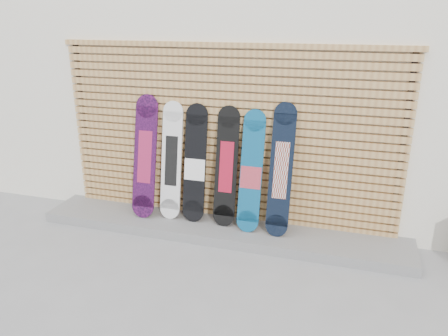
{
  "coord_description": "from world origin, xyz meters",
  "views": [
    {
      "loc": [
        1.32,
        -3.99,
        2.59
      ],
      "look_at": [
        -0.11,
        0.75,
        0.85
      ],
      "focal_mm": 35.0,
      "sensor_mm": 36.0,
      "label": 1
    }
  ],
  "objects_px": {
    "snowboard_0": "(145,157)",
    "snowboard_5": "(281,170)",
    "snowboard_3": "(226,167)",
    "snowboard_4": "(251,172)",
    "snowboard_1": "(172,161)",
    "snowboard_2": "(195,165)"
  },
  "relations": [
    {
      "from": "snowboard_1",
      "to": "snowboard_0",
      "type": "bearing_deg",
      "value": -173.73
    },
    {
      "from": "snowboard_3",
      "to": "snowboard_4",
      "type": "distance_m",
      "value": 0.32
    },
    {
      "from": "snowboard_1",
      "to": "snowboard_4",
      "type": "xyz_separation_m",
      "value": [
        1.04,
        -0.04,
        -0.03
      ]
    },
    {
      "from": "snowboard_4",
      "to": "snowboard_5",
      "type": "distance_m",
      "value": 0.36
    },
    {
      "from": "snowboard_0",
      "to": "snowboard_2",
      "type": "bearing_deg",
      "value": 3.32
    },
    {
      "from": "snowboard_0",
      "to": "snowboard_5",
      "type": "bearing_deg",
      "value": -0.06
    },
    {
      "from": "snowboard_1",
      "to": "snowboard_3",
      "type": "relative_size",
      "value": 1.01
    },
    {
      "from": "snowboard_1",
      "to": "snowboard_2",
      "type": "height_order",
      "value": "snowboard_1"
    },
    {
      "from": "snowboard_1",
      "to": "snowboard_4",
      "type": "distance_m",
      "value": 1.04
    },
    {
      "from": "snowboard_0",
      "to": "snowboard_3",
      "type": "height_order",
      "value": "snowboard_0"
    },
    {
      "from": "snowboard_3",
      "to": "snowboard_5",
      "type": "bearing_deg",
      "value": -3.3
    },
    {
      "from": "snowboard_0",
      "to": "snowboard_4",
      "type": "height_order",
      "value": "snowboard_0"
    },
    {
      "from": "snowboard_0",
      "to": "snowboard_5",
      "type": "xyz_separation_m",
      "value": [
        1.74,
        -0.0,
        -0.0
      ]
    },
    {
      "from": "snowboard_1",
      "to": "snowboard_3",
      "type": "xyz_separation_m",
      "value": [
        0.72,
        -0.0,
        -0.01
      ]
    },
    {
      "from": "snowboard_0",
      "to": "snowboard_2",
      "type": "height_order",
      "value": "snowboard_0"
    },
    {
      "from": "snowboard_5",
      "to": "snowboard_0",
      "type": "bearing_deg",
      "value": 179.94
    },
    {
      "from": "snowboard_2",
      "to": "snowboard_3",
      "type": "height_order",
      "value": "snowboard_2"
    },
    {
      "from": "snowboard_0",
      "to": "snowboard_2",
      "type": "relative_size",
      "value": 1.05
    },
    {
      "from": "snowboard_2",
      "to": "snowboard_5",
      "type": "relative_size",
      "value": 0.95
    },
    {
      "from": "snowboard_0",
      "to": "snowboard_4",
      "type": "bearing_deg",
      "value": 0.08
    },
    {
      "from": "snowboard_1",
      "to": "snowboard_3",
      "type": "bearing_deg",
      "value": -0.09
    },
    {
      "from": "snowboard_2",
      "to": "snowboard_4",
      "type": "height_order",
      "value": "snowboard_2"
    }
  ]
}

